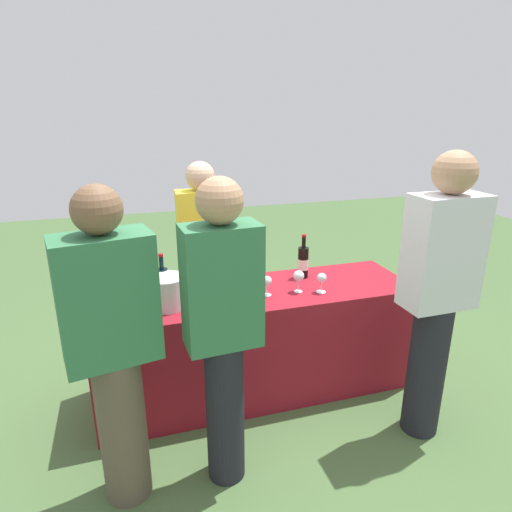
{
  "coord_description": "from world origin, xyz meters",
  "views": [
    {
      "loc": [
        -0.79,
        -2.61,
        1.94
      ],
      "look_at": [
        0.0,
        0.0,
        1.01
      ],
      "focal_mm": 30.73,
      "sensor_mm": 36.0,
      "label": 1
    }
  ],
  "objects": [
    {
      "name": "wine_bottle_2",
      "position": [
        -0.35,
        0.14,
        0.88
      ],
      "size": [
        0.07,
        0.07,
        0.33
      ],
      "color": "black",
      "rests_on": "tasting_table"
    },
    {
      "name": "ground_plane",
      "position": [
        0.0,
        0.0,
        0.0
      ],
      "size": [
        12.0,
        12.0,
        0.0
      ],
      "primitive_type": "plane",
      "color": "#476638"
    },
    {
      "name": "wine_glass_4",
      "position": [
        0.27,
        -0.1,
        0.87
      ],
      "size": [
        0.07,
        0.07,
        0.15
      ],
      "color": "silver",
      "rests_on": "tasting_table"
    },
    {
      "name": "wine_glass_3",
      "position": [
        0.05,
        -0.09,
        0.86
      ],
      "size": [
        0.07,
        0.07,
        0.14
      ],
      "color": "silver",
      "rests_on": "tasting_table"
    },
    {
      "name": "guest_1",
      "position": [
        -0.39,
        -0.71,
        0.91
      ],
      "size": [
        0.38,
        0.23,
        1.66
      ],
      "rotation": [
        0.0,
        0.0,
        0.07
      ],
      "color": "black",
      "rests_on": "ground_plane"
    },
    {
      "name": "wine_glass_0",
      "position": [
        -0.5,
        -0.09,
        0.87
      ],
      "size": [
        0.07,
        0.07,
        0.14
      ],
      "color": "silver",
      "rests_on": "tasting_table"
    },
    {
      "name": "wine_glass_2",
      "position": [
        -0.1,
        -0.11,
        0.86
      ],
      "size": [
        0.07,
        0.07,
        0.13
      ],
      "color": "silver",
      "rests_on": "tasting_table"
    },
    {
      "name": "ice_bucket",
      "position": [
        -0.6,
        -0.07,
        0.86
      ],
      "size": [
        0.24,
        0.24,
        0.2
      ],
      "primitive_type": "cylinder",
      "color": "silver",
      "rests_on": "tasting_table"
    },
    {
      "name": "wine_bottle_0",
      "position": [
        -0.76,
        0.1,
        0.87
      ],
      "size": [
        0.08,
        0.08,
        0.3
      ],
      "color": "black",
      "rests_on": "tasting_table"
    },
    {
      "name": "wine_bottle_1",
      "position": [
        -0.61,
        0.06,
        0.87
      ],
      "size": [
        0.07,
        0.07,
        0.31
      ],
      "color": "black",
      "rests_on": "tasting_table"
    },
    {
      "name": "wine_glass_5",
      "position": [
        0.41,
        -0.15,
        0.86
      ],
      "size": [
        0.06,
        0.06,
        0.14
      ],
      "color": "silver",
      "rests_on": "tasting_table"
    },
    {
      "name": "wine_bottle_3",
      "position": [
        0.4,
        0.15,
        0.88
      ],
      "size": [
        0.08,
        0.08,
        0.32
      ],
      "color": "black",
      "rests_on": "tasting_table"
    },
    {
      "name": "wine_glass_1",
      "position": [
        -0.28,
        -0.09,
        0.87
      ],
      "size": [
        0.07,
        0.07,
        0.15
      ],
      "color": "silver",
      "rests_on": "tasting_table"
    },
    {
      "name": "server_pouring",
      "position": [
        -0.26,
        0.53,
        0.86
      ],
      "size": [
        0.38,
        0.22,
        1.58
      ],
      "rotation": [
        0.0,
        0.0,
        3.09
      ],
      "color": "black",
      "rests_on": "ground_plane"
    },
    {
      "name": "tasting_table",
      "position": [
        0.0,
        0.0,
        0.38
      ],
      "size": [
        2.17,
        0.64,
        0.76
      ],
      "primitive_type": "cube",
      "color": "maroon",
      "rests_on": "ground_plane"
    },
    {
      "name": "guest_0",
      "position": [
        -0.91,
        -0.68,
        0.88
      ],
      "size": [
        0.47,
        0.31,
        1.64
      ],
      "rotation": [
        0.0,
        0.0,
        0.19
      ],
      "color": "brown",
      "rests_on": "ground_plane"
    },
    {
      "name": "guest_2",
      "position": [
        0.87,
        -0.71,
        0.95
      ],
      "size": [
        0.41,
        0.23,
        1.74
      ],
      "rotation": [
        0.0,
        0.0,
        0.01
      ],
      "color": "black",
      "rests_on": "ground_plane"
    }
  ]
}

